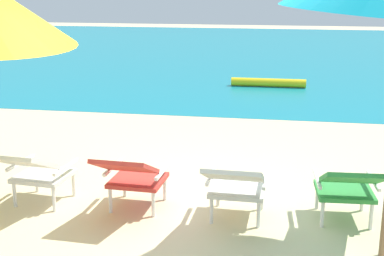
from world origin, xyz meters
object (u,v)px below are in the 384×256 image
(lounge_chair_far_left, at_px, (34,170))
(lounge_chair_near_left, at_px, (132,174))
(lounge_chair_far_right, at_px, (348,186))
(swim_buoy, at_px, (268,83))
(lounge_chair_near_right, at_px, (236,184))

(lounge_chair_far_left, bearing_deg, lounge_chair_near_left, 2.18)
(lounge_chair_far_right, bearing_deg, lounge_chair_near_left, -178.82)
(swim_buoy, distance_m, lounge_chair_near_left, 6.99)
(swim_buoy, relative_size, lounge_chair_near_right, 1.80)
(swim_buoy, bearing_deg, lounge_chair_far_left, -106.62)
(lounge_chair_near_left, bearing_deg, swim_buoy, 81.14)
(lounge_chair_far_left, relative_size, lounge_chair_near_left, 1.02)
(lounge_chair_near_left, distance_m, lounge_chair_far_right, 2.03)
(lounge_chair_far_left, height_order, lounge_chair_far_right, same)
(lounge_chair_near_right, bearing_deg, lounge_chair_far_left, 178.91)
(swim_buoy, distance_m, lounge_chair_far_right, 6.93)
(swim_buoy, height_order, lounge_chair_far_right, lounge_chair_far_right)
(lounge_chair_near_right, height_order, lounge_chair_far_right, same)
(lounge_chair_near_left, relative_size, lounge_chair_near_right, 1.01)
(lounge_chair_near_right, bearing_deg, swim_buoy, 89.49)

